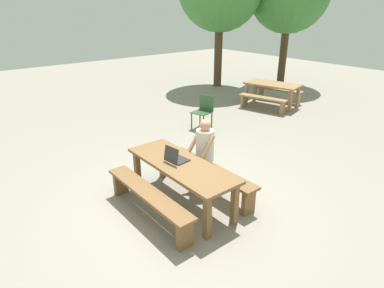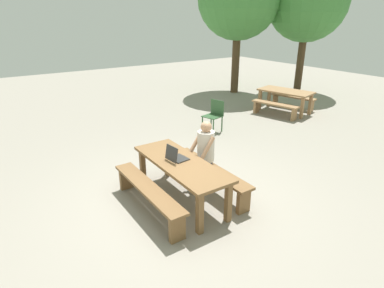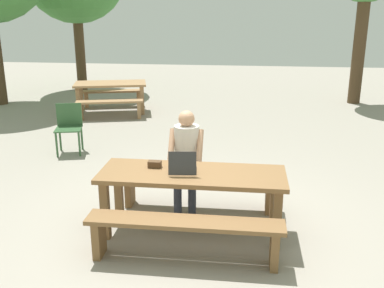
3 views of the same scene
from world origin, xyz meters
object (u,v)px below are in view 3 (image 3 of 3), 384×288
Objects in this scene: laptop at (183,167)px; picnic_table_mid at (111,87)px; person_seated at (186,153)px; picnic_table_front at (192,181)px; small_pouch at (155,164)px; plastic_chair at (69,126)px.

laptop reaches higher than picnic_table_mid.
picnic_table_mid is at bearing 116.27° from person_seated.
small_pouch reaches higher than picnic_table_front.
plastic_chair is (-2.50, 2.65, -0.15)m from picnic_table_front.
laptop is 0.18× the size of picnic_table_mid.
picnic_table_front is 0.20m from laptop.
small_pouch is (-0.44, 0.11, 0.14)m from picnic_table_front.
picnic_table_mid is (-2.67, 5.71, -0.00)m from picnic_table_front.
laptop reaches higher than plastic_chair.
plastic_chair reaches higher than picnic_table_front.
small_pouch is at bearing -121.67° from person_seated.
small_pouch is (-0.34, 0.14, -0.03)m from laptop.
small_pouch is 0.08× the size of picnic_table_mid.
laptop is 0.39× the size of plastic_chair.
laptop is at bearing -80.10° from picnic_table_mid.
laptop is at bearing -62.22° from plastic_chair.
laptop is 6.29m from picnic_table_mid.
picnic_table_mid reaches higher than picnic_table_front.
plastic_chair is at bearing -101.00° from picnic_table_mid.
person_seated is 1.50× the size of plastic_chair.
person_seated is (0.30, 0.48, -0.01)m from small_pouch.
picnic_table_front is 1.13× the size of picnic_table_mid.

